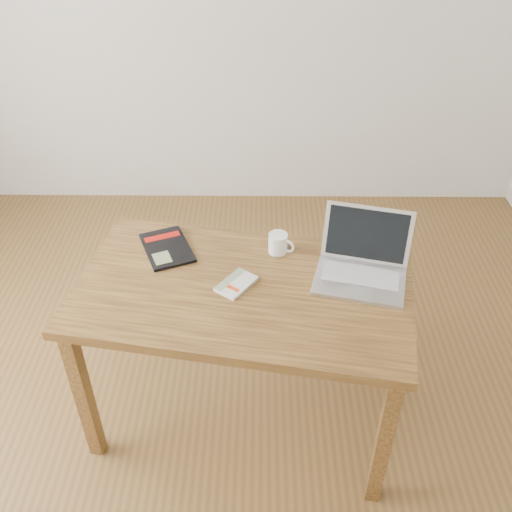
{
  "coord_description": "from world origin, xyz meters",
  "views": [
    {
      "loc": [
        0.24,
        -1.53,
        2.15
      ],
      "look_at": [
        0.22,
        0.17,
        0.85
      ],
      "focal_mm": 40.0,
      "sensor_mm": 36.0,
      "label": 1
    }
  ],
  "objects_px": {
    "desk": "(243,304)",
    "laptop": "(362,264)",
    "white_guidebook": "(236,284)",
    "black_guidebook": "(167,248)",
    "coffee_mug": "(279,243)"
  },
  "relations": [
    {
      "from": "black_guidebook",
      "to": "coffee_mug",
      "type": "xyz_separation_m",
      "value": [
        0.46,
        -0.01,
        0.04
      ]
    },
    {
      "from": "coffee_mug",
      "to": "black_guidebook",
      "type": "bearing_deg",
      "value": -153.08
    },
    {
      "from": "white_guidebook",
      "to": "black_guidebook",
      "type": "relative_size",
      "value": 0.6
    },
    {
      "from": "white_guidebook",
      "to": "black_guidebook",
      "type": "xyz_separation_m",
      "value": [
        -0.29,
        0.23,
        0.0
      ]
    },
    {
      "from": "desk",
      "to": "white_guidebook",
      "type": "bearing_deg",
      "value": 171.61
    },
    {
      "from": "black_guidebook",
      "to": "laptop",
      "type": "bearing_deg",
      "value": -34.22
    },
    {
      "from": "desk",
      "to": "black_guidebook",
      "type": "distance_m",
      "value": 0.41
    },
    {
      "from": "desk",
      "to": "laptop",
      "type": "distance_m",
      "value": 0.48
    },
    {
      "from": "laptop",
      "to": "coffee_mug",
      "type": "distance_m",
      "value": 0.35
    },
    {
      "from": "white_guidebook",
      "to": "laptop",
      "type": "distance_m",
      "value": 0.49
    },
    {
      "from": "desk",
      "to": "black_guidebook",
      "type": "bearing_deg",
      "value": 153.44
    },
    {
      "from": "black_guidebook",
      "to": "laptop",
      "type": "relative_size",
      "value": 0.77
    },
    {
      "from": "coffee_mug",
      "to": "desk",
      "type": "bearing_deg",
      "value": -93.67
    },
    {
      "from": "desk",
      "to": "laptop",
      "type": "xyz_separation_m",
      "value": [
        0.46,
        0.08,
        0.14
      ]
    },
    {
      "from": "desk",
      "to": "coffee_mug",
      "type": "height_order",
      "value": "coffee_mug"
    }
  ]
}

